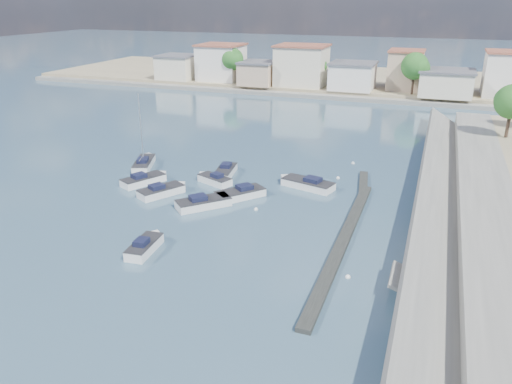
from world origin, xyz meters
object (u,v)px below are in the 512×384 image
motorboat_b (163,191)px  sailboat (144,163)px  motorboat_a (146,246)px  motorboat_c (306,184)px  motorboat_h (206,203)px  motorboat_f (213,180)px  motorboat_d (238,195)px  motorboat_e (145,180)px  motorboat_g (225,173)px

motorboat_b → sailboat: bearing=133.0°
motorboat_a → motorboat_c: 20.20m
motorboat_c → motorboat_a: bearing=-114.7°
motorboat_a → motorboat_h: 9.91m
motorboat_f → motorboat_h: 6.55m
motorboat_b → motorboat_f: bearing=54.8°
motorboat_d → motorboat_e: size_ratio=1.00×
motorboat_b → motorboat_h: size_ratio=0.97×
motorboat_c → sailboat: (-20.10, 0.18, 0.04)m
motorboat_b → sailboat: (-6.82, 7.31, 0.04)m
motorboat_g → motorboat_h: (1.83, -8.77, -0.00)m
motorboat_b → motorboat_d: 7.81m
motorboat_a → sailboat: (-11.65, 18.53, 0.04)m
motorboat_f → sailboat: (-10.26, 2.43, 0.04)m
motorboat_a → motorboat_f: bearing=94.9°
motorboat_g → motorboat_h: bearing=-78.2°
motorboat_f → motorboat_g: (0.25, 2.56, 0.00)m
motorboat_d → motorboat_e: 11.18m
motorboat_g → motorboat_d: bearing=-55.5°
motorboat_d → motorboat_h: size_ratio=0.99×
motorboat_a → motorboat_d: (2.78, 12.94, -0.00)m
motorboat_c → motorboat_d: size_ratio=1.22×
motorboat_e → sailboat: sailboat is taller
motorboat_e → motorboat_g: bearing=35.5°
motorboat_b → motorboat_d: same height
motorboat_c → motorboat_e: 17.52m
motorboat_b → motorboat_d: size_ratio=0.98×
motorboat_d → motorboat_f: same height
motorboat_b → motorboat_f: size_ratio=1.15×
motorboat_c → motorboat_f: (-9.84, -2.25, -0.00)m
motorboat_d → motorboat_f: 5.24m
motorboat_c → motorboat_g: size_ratio=1.18×
motorboat_b → motorboat_g: same height
motorboat_a → motorboat_f: 16.16m
motorboat_a → motorboat_d: bearing=77.9°
motorboat_f → motorboat_h: (2.08, -6.21, 0.00)m
motorboat_f → motorboat_g: same height
motorboat_b → motorboat_e: (-3.55, 2.26, 0.00)m
sailboat → motorboat_b: bearing=-47.0°
motorboat_e → motorboat_d: bearing=-2.8°
motorboat_f → motorboat_b: bearing=-125.2°
motorboat_h → sailboat: (-12.34, 8.65, 0.04)m
motorboat_c → motorboat_g: bearing=178.2°
motorboat_a → motorboat_f: (-1.39, 16.10, -0.00)m
motorboat_b → motorboat_c: bearing=28.2°
motorboat_h → motorboat_f: bearing=108.5°
motorboat_f → motorboat_h: size_ratio=0.85×
motorboat_c → motorboat_b: bearing=-151.8°
motorboat_a → motorboat_h: size_ratio=0.87×
motorboat_d → motorboat_g: bearing=124.5°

